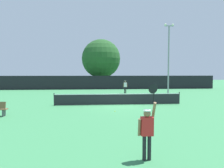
# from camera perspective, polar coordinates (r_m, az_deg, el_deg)

# --- Properties ---
(ground_plane) EXTENTS (120.00, 120.00, 0.00)m
(ground_plane) POSITION_cam_1_polar(r_m,az_deg,el_deg) (17.38, 1.81, -5.94)
(ground_plane) COLOR #387F4C
(tennis_net) EXTENTS (10.98, 0.08, 1.07)m
(tennis_net) POSITION_cam_1_polar(r_m,az_deg,el_deg) (17.30, 1.81, -4.26)
(tennis_net) COLOR #232328
(tennis_net) RESTS_ON ground
(perimeter_fence) EXTENTS (37.63, 0.12, 2.30)m
(perimeter_fence) POSITION_cam_1_polar(r_m,az_deg,el_deg) (33.87, -1.42, 0.44)
(perimeter_fence) COLOR black
(perimeter_fence) RESTS_ON ground
(player_serving) EXTENTS (0.68, 0.39, 2.43)m
(player_serving) POSITION_cam_1_polar(r_m,az_deg,el_deg) (6.48, 10.05, -11.99)
(player_serving) COLOR red
(player_serving) RESTS_ON ground
(player_receiving) EXTENTS (0.57, 0.25, 1.70)m
(player_receiving) POSITION_cam_1_polar(r_m,az_deg,el_deg) (27.17, 3.81, -0.44)
(player_receiving) COLOR white
(player_receiving) RESTS_ON ground
(tennis_ball) EXTENTS (0.07, 0.07, 0.07)m
(tennis_ball) POSITION_cam_1_polar(r_m,az_deg,el_deg) (14.27, 0.87, -7.80)
(tennis_ball) COLOR #CCE033
(tennis_ball) RESTS_ON ground
(light_pole) EXTENTS (1.18, 0.28, 8.68)m
(light_pole) POSITION_cam_1_polar(r_m,az_deg,el_deg) (25.28, 15.89, 7.94)
(light_pole) COLOR gray
(light_pole) RESTS_ON ground
(large_tree) EXTENTS (7.46, 7.46, 9.26)m
(large_tree) POSITION_cam_1_polar(r_m,az_deg,el_deg) (39.01, -3.13, 7.22)
(large_tree) COLOR brown
(large_tree) RESTS_ON ground
(parked_car_near) EXTENTS (2.43, 4.41, 1.69)m
(parked_car_near) POSITION_cam_1_polar(r_m,az_deg,el_deg) (38.93, -5.73, 0.23)
(parked_car_near) COLOR #B7B7BC
(parked_car_near) RESTS_ON ground
(parked_car_mid) EXTENTS (1.98, 4.24, 1.69)m
(parked_car_mid) POSITION_cam_1_polar(r_m,az_deg,el_deg) (40.33, 0.12, 0.34)
(parked_car_mid) COLOR white
(parked_car_mid) RESTS_ON ground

